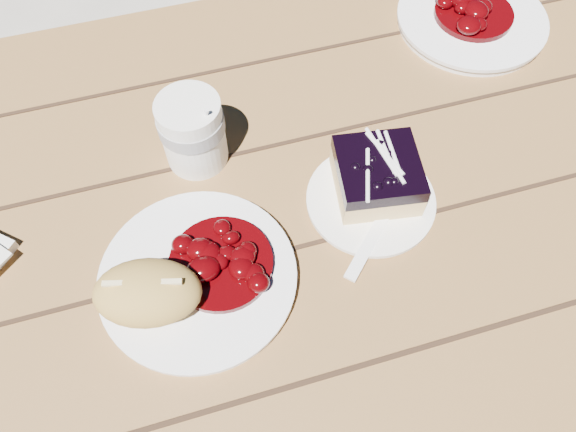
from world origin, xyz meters
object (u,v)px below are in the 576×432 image
object	(u,v)px
dessert_plate	(370,201)
blueberry_cake	(377,175)
coffee_cup	(193,132)
second_plate	(471,20)
main_plate	(198,278)
bread_roll	(148,293)
picnic_table	(73,305)

from	to	relation	value
dessert_plate	blueberry_cake	world-z (taller)	blueberry_cake
dessert_plate	coffee_cup	xyz separation A→B (m)	(-0.20, 0.14, 0.05)
second_plate	main_plate	bearing A→B (deg)	-147.90
main_plate	dessert_plate	xyz separation A→B (m)	(0.23, 0.05, -0.00)
dessert_plate	coffee_cup	size ratio (longest dim) A/B	1.55
bread_roll	second_plate	xyz separation A→B (m)	(0.56, 0.34, -0.04)
bread_roll	dessert_plate	world-z (taller)	bread_roll
picnic_table	second_plate	world-z (taller)	second_plate
picnic_table	bread_roll	size ratio (longest dim) A/B	16.75
main_plate	blueberry_cake	distance (m)	0.25
blueberry_cake	picnic_table	bearing A→B (deg)	-175.28
second_plate	picnic_table	bearing A→B (deg)	-162.01
bread_roll	second_plate	world-z (taller)	bread_roll
coffee_cup	second_plate	size ratio (longest dim) A/B	0.45
blueberry_cake	coffee_cup	xyz separation A→B (m)	(-0.21, 0.12, 0.01)
coffee_cup	second_plate	bearing A→B (deg)	16.04
bread_roll	picnic_table	bearing A→B (deg)	141.40
picnic_table	second_plate	size ratio (longest dim) A/B	8.71
coffee_cup	dessert_plate	bearing A→B (deg)	-34.52
main_plate	coffee_cup	world-z (taller)	coffee_cup
picnic_table	blueberry_cake	size ratio (longest dim) A/B	17.45
dessert_plate	blueberry_cake	size ratio (longest dim) A/B	1.39
main_plate	dessert_plate	world-z (taller)	main_plate
coffee_cup	second_plate	xyz separation A→B (m)	(0.47, 0.13, -0.04)
second_plate	dessert_plate	bearing A→B (deg)	-135.00
bread_roll	coffee_cup	world-z (taller)	coffee_cup
coffee_cup	bread_roll	bearing A→B (deg)	-114.31
picnic_table	coffee_cup	world-z (taller)	coffee_cup
picnic_table	blueberry_cake	bearing A→B (deg)	-3.82
main_plate	dessert_plate	bearing A→B (deg)	11.10
picnic_table	bread_roll	bearing A→B (deg)	-38.60
main_plate	second_plate	xyz separation A→B (m)	(0.51, 0.32, 0.00)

